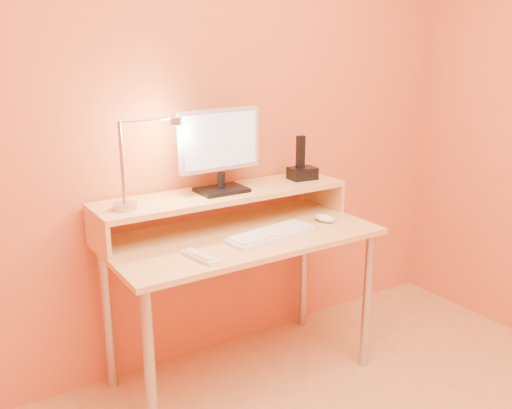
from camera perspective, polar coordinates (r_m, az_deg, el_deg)
wall_back at (r=2.56m, az=-5.43°, el=10.23°), size 3.00×0.04×2.50m
desk_leg_fl at (r=2.15m, az=-11.08°, el=-16.99°), size 0.04×0.04×0.69m
desk_leg_fr at (r=2.68m, az=11.62°, el=-9.95°), size 0.04×0.04×0.69m
desk_leg_bl at (r=2.56m, az=-15.35°, el=-11.50°), size 0.04×0.04×0.69m
desk_leg_br at (r=3.02m, az=5.01°, el=-6.58°), size 0.04×0.04×0.69m
desk_lower at (r=2.41m, az=-1.58°, el=-3.36°), size 1.20×0.60×0.02m
shelf_riser_left at (r=2.29m, az=-16.37°, el=-2.94°), size 0.02×0.30×0.14m
shelf_riser_right at (r=2.83m, az=7.12°, el=1.20°), size 0.02×0.30×0.14m
desk_shelf at (r=2.48m, az=-3.40°, el=1.10°), size 1.20×0.30×0.02m
monitor_foot at (r=2.47m, az=-3.64°, el=1.54°), size 0.22×0.16×0.02m
monitor_neck at (r=2.46m, az=-3.66°, el=2.54°), size 0.04×0.04×0.07m
monitor_panel at (r=2.43m, az=-3.85°, el=6.82°), size 0.40×0.06×0.27m
monitor_back at (r=2.46m, az=-4.12°, el=6.89°), size 0.36×0.03×0.23m
monitor_screen at (r=2.42m, az=-3.64°, el=6.76°), size 0.37×0.02×0.24m
lamp_base at (r=2.26m, az=-13.63°, el=-0.17°), size 0.10×0.10×0.02m
lamp_post at (r=2.22m, az=-13.93°, el=4.23°), size 0.01×0.01×0.33m
lamp_arm at (r=2.24m, az=-11.28°, el=8.75°), size 0.24×0.01×0.01m
lamp_head at (r=2.28m, az=-8.44°, el=8.66°), size 0.04×0.04×0.03m
lamp_bulb at (r=2.29m, az=-8.42°, el=8.26°), size 0.03×0.03×0.00m
phone_dock at (r=2.72m, az=4.91°, el=3.29°), size 0.14×0.11×0.06m
phone_handset at (r=2.68m, az=4.71°, el=5.55°), size 0.04×0.03×0.16m
phone_led at (r=2.70m, az=6.32°, el=3.20°), size 0.01×0.00×0.04m
keyboard at (r=2.35m, az=1.54°, el=-3.25°), size 0.43×0.19×0.02m
mouse at (r=2.58m, az=7.24°, el=-1.44°), size 0.08×0.11×0.04m
remote_control at (r=2.13m, az=-5.92°, el=-5.53°), size 0.08×0.19×0.02m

